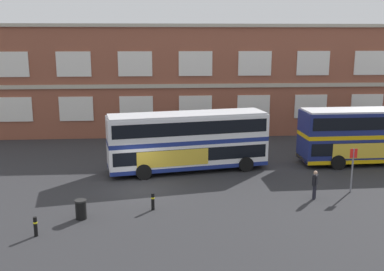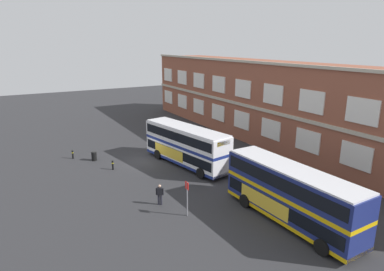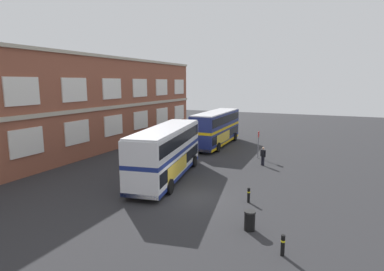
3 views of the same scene
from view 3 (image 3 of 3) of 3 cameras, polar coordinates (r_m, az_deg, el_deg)
The scene contains 9 objects.
ground_plane at distance 21.79m, azimuth -4.80°, elevation -10.47°, with size 120.00×120.00×0.00m, color #2B2B2D.
brick_terminal_building at distance 32.56m, azimuth -28.90°, elevation 4.11°, with size 54.17×8.19×10.32m.
double_decker_near at distance 24.45m, azimuth -4.63°, elevation -2.97°, with size 11.28×4.53×4.07m.
double_decker_middle at distance 37.28m, azimuth 4.50°, elevation 1.41°, with size 11.07×3.10×4.07m.
waiting_passenger at distance 29.13m, azimuth 12.83°, elevation -3.58°, with size 0.44×0.59×1.70m.
bus_stand_flag at distance 31.69m, azimuth 12.02°, elevation -1.18°, with size 0.44×0.10×2.70m.
station_litter_bin at distance 16.81m, azimuth 10.48°, elevation -15.01°, with size 0.60×0.60×1.03m.
safety_bollard_west at distance 20.33m, azimuth 10.31°, elevation -10.63°, with size 0.19×0.19×0.95m.
safety_bollard_east at distance 14.96m, azimuth 16.25°, elevation -18.65°, with size 0.19×0.19×0.95m.
Camera 3 is at (-17.85, -8.00, 7.50)m, focal length 29.21 mm.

